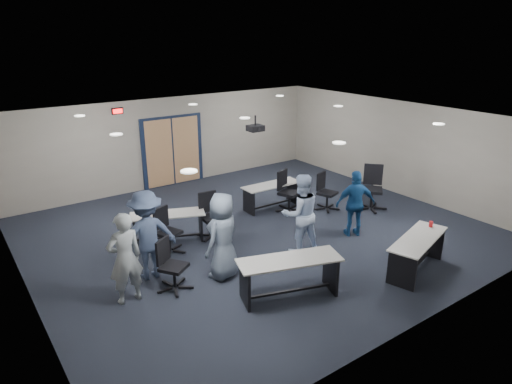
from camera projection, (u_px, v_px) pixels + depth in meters
floor at (257, 232)px, 10.94m from camera, size 10.00×10.00×0.00m
back_wall at (172, 142)px, 13.94m from camera, size 10.00×0.04×2.70m
front_wall at (427, 251)px, 7.04m from camera, size 10.00×0.04×2.70m
left_wall at (19, 230)px, 7.75m from camera, size 0.04×9.00×2.70m
right_wall at (397, 148)px, 13.23m from camera, size 0.04×9.00×2.70m
ceiling at (257, 120)px, 10.04m from camera, size 10.00×9.00×0.04m
double_door at (173, 151)px, 14.01m from camera, size 2.00×0.07×2.20m
exit_sign at (117, 111)px, 12.66m from camera, size 0.32×0.07×0.18m
ceiling_projector at (255, 128)px, 10.68m from camera, size 0.35×0.32×0.37m
ceiling_can_lights at (251, 120)px, 10.24m from camera, size 6.24×5.74×0.02m
table_front_left at (289, 271)px, 8.12m from camera, size 1.95×1.17×0.75m
table_front_right at (418, 248)px, 9.01m from camera, size 1.87×1.07×0.84m
table_back_left at (168, 222)px, 10.33m from camera, size 1.74×1.14×0.92m
table_back_right at (272, 192)px, 12.29m from camera, size 1.66×0.59×0.67m
chair_back_a at (169, 231)px, 9.77m from camera, size 0.82×0.82×1.00m
chair_back_b at (212, 216)px, 10.50m from camera, size 0.72×0.72×1.06m
chair_back_c at (289, 191)px, 12.04m from camera, size 0.89×0.89×1.10m
chair_back_d at (328, 192)px, 12.16m from camera, size 0.79×0.79×1.00m
chair_loose_left at (174, 265)px, 8.36m from camera, size 0.87×0.87×0.99m
chair_loose_right at (372, 188)px, 12.14m from camera, size 1.06×1.06×1.19m
person_gray at (125, 258)px, 7.87m from camera, size 0.63×0.42×1.69m
person_plaid at (223, 236)px, 8.70m from camera, size 0.99×0.83×1.72m
person_lightblue at (301, 214)px, 9.72m from camera, size 1.00×0.87×1.75m
person_navy at (355, 204)px, 10.52m from camera, size 1.00×0.77×1.58m
person_back at (147, 235)px, 8.68m from camera, size 1.20×0.75×1.77m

